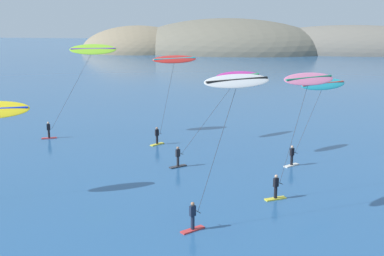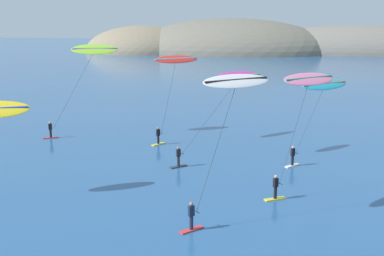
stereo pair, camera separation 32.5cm
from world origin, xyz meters
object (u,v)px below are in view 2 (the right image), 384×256
at_px(kitesurfer_white, 233,94).
at_px(kitesurfer_lime, 91,56).
at_px(kitesurfer_pink, 306,89).
at_px(kitesurfer_magenta, 234,84).
at_px(kitesurfer_red, 174,67).
at_px(kitesurfer_cyan, 322,91).

bearing_deg(kitesurfer_white, kitesurfer_lime, 131.28).
xyz_separation_m(kitesurfer_pink, kitesurfer_white, (-4.25, -5.72, 0.38)).
height_order(kitesurfer_magenta, kitesurfer_pink, kitesurfer_pink).
height_order(kitesurfer_red, kitesurfer_cyan, kitesurfer_red).
bearing_deg(kitesurfer_red, kitesurfer_pink, -45.34).
bearing_deg(kitesurfer_lime, kitesurfer_pink, -31.98).
relative_size(kitesurfer_red, kitesurfer_white, 0.97).
bearing_deg(kitesurfer_red, kitesurfer_white, -66.81).
xyz_separation_m(kitesurfer_red, kitesurfer_pink, (11.83, -11.97, -0.14)).
xyz_separation_m(kitesurfer_red, kitesurfer_magenta, (6.17, -4.24, -0.91)).
height_order(kitesurfer_red, kitesurfer_lime, kitesurfer_lime).
bearing_deg(kitesurfer_lime, kitesurfer_magenta, -18.90).
height_order(kitesurfer_cyan, kitesurfer_magenta, kitesurfer_magenta).
bearing_deg(kitesurfer_lime, kitesurfer_white, -48.72).
xyz_separation_m(kitesurfer_magenta, kitesurfer_pink, (5.66, -7.73, 0.77)).
distance_m(kitesurfer_lime, kitesurfer_magenta, 15.81).
bearing_deg(kitesurfer_red, kitesurfer_lime, 174.44).
height_order(kitesurfer_red, kitesurfer_white, kitesurfer_white).
distance_m(kitesurfer_magenta, kitesurfer_pink, 9.61).
bearing_deg(kitesurfer_magenta, kitesurfer_red, 145.49).
bearing_deg(kitesurfer_white, kitesurfer_pink, 53.40).
distance_m(kitesurfer_red, kitesurfer_magenta, 7.54).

